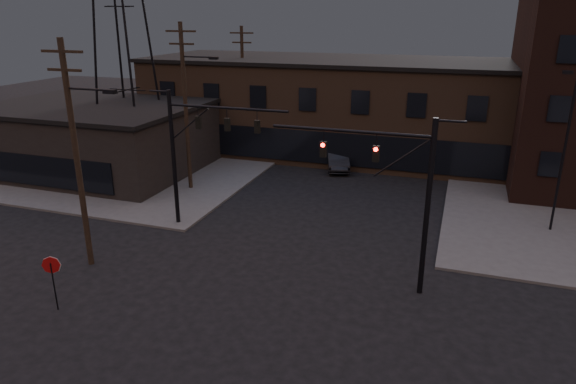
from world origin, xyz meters
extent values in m
plane|color=black|center=(0.00, 0.00, 0.00)|extent=(140.00, 140.00, 0.00)
cube|color=#474744|center=(-22.00, 22.00, 0.07)|extent=(30.00, 30.00, 0.15)
cube|color=#4C3828|center=(0.00, 28.00, 4.00)|extent=(40.00, 12.00, 8.00)
cube|color=black|center=(-20.00, 16.00, 2.50)|extent=(16.00, 12.00, 5.00)
cylinder|color=black|center=(6.50, 4.50, 4.00)|extent=(0.24, 0.24, 8.00)
cylinder|color=black|center=(3.00, 4.50, 7.20)|extent=(7.00, 0.14, 0.14)
cube|color=#FF140C|center=(4.17, 4.50, 6.30)|extent=(0.28, 0.22, 0.70)
cube|color=#FF140C|center=(1.83, 4.50, 6.30)|extent=(0.28, 0.22, 0.70)
cylinder|color=black|center=(-8.00, 8.00, 4.00)|extent=(0.24, 0.24, 8.00)
cylinder|color=black|center=(-4.50, 8.00, 7.20)|extent=(7.00, 0.14, 0.14)
cube|color=black|center=(-6.25, 8.00, 6.30)|extent=(0.28, 0.22, 0.70)
cube|color=black|center=(-4.50, 8.00, 6.30)|extent=(0.28, 0.22, 0.70)
cube|color=black|center=(-2.75, 8.00, 6.30)|extent=(0.28, 0.22, 0.70)
cylinder|color=black|center=(-8.00, -2.00, 1.10)|extent=(0.06, 0.06, 2.20)
cylinder|color=maroon|center=(-8.00, -1.98, 2.10)|extent=(0.72, 0.33, 0.76)
cylinder|color=black|center=(-9.50, 2.00, 5.50)|extent=(0.28, 0.28, 11.00)
cube|color=black|center=(-9.50, 2.00, 10.40)|extent=(2.20, 0.12, 0.12)
cube|color=black|center=(-9.50, 2.00, 9.60)|extent=(1.80, 0.12, 0.12)
cube|color=black|center=(-7.20, 2.00, 8.75)|extent=(0.60, 0.25, 0.18)
cylinder|color=black|center=(-10.50, 14.00, 5.75)|extent=(0.28, 0.28, 11.50)
cube|color=black|center=(-10.50, 14.00, 10.90)|extent=(2.20, 0.12, 0.12)
cube|color=black|center=(-10.50, 14.00, 10.10)|extent=(1.80, 0.12, 0.12)
cube|color=black|center=(-8.20, 14.00, 9.25)|extent=(0.60, 0.25, 0.18)
cylinder|color=black|center=(-11.50, 26.00, 5.50)|extent=(0.28, 0.28, 11.00)
cube|color=black|center=(-11.50, 26.00, 10.40)|extent=(2.20, 0.12, 0.12)
cube|color=black|center=(-11.50, 26.00, 9.60)|extent=(1.80, 0.12, 0.12)
cylinder|color=black|center=(13.00, 14.00, 4.50)|extent=(0.14, 0.14, 9.00)
cube|color=black|center=(12.50, 14.00, 9.05)|extent=(0.50, 0.28, 0.18)
imported|color=black|center=(-1.73, 22.49, 0.79)|extent=(3.03, 5.05, 1.57)
camera|label=1|loc=(7.52, -16.83, 11.95)|focal=32.00mm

